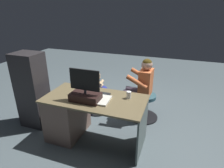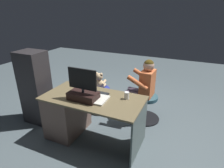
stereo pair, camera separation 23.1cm
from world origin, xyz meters
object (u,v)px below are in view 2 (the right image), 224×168
cup (127,95)px  office_chair_teddy (100,97)px  computer_mouse (79,90)px  monitor (83,92)px  tv_remote (72,95)px  desk (73,112)px  teddy_bear (99,81)px  person (142,85)px  visitor_chair (146,106)px  keyboard (95,93)px

cup → office_chair_teddy: cup is taller
computer_mouse → monitor: bearing=136.6°
tv_remote → computer_mouse: bearing=-101.8°
computer_mouse → office_chair_teddy: bearing=-88.0°
monitor → office_chair_teddy: 1.11m
cup → desk: bearing=10.5°
desk → computer_mouse: bearing=-127.4°
tv_remote → teddy_bear: size_ratio=0.47×
desk → cup: 0.94m
computer_mouse → person: person is taller
tv_remote → visitor_chair: (-0.90, -0.94, -0.47)m
cup → person: 0.72m
keyboard → teddy_bear: size_ratio=1.31×
keyboard → cup: size_ratio=4.06×
keyboard → visitor_chair: 1.08m
desk → cup: (-0.84, -0.16, 0.39)m
teddy_bear → tv_remote: bearing=90.9°
keyboard → monitor: bearing=77.7°
keyboard → tv_remote: (0.28, 0.19, -0.00)m
computer_mouse → person: bearing=-136.1°
keyboard → office_chair_teddy: (0.30, -0.69, -0.46)m
person → computer_mouse: bearing=43.9°
tv_remote → person: person is taller
cup → visitor_chair: size_ratio=0.20×
monitor → tv_remote: bearing=-11.3°
keyboard → person: bearing=-125.3°
monitor → keyboard: monitor is taller
desk → visitor_chair: 1.30m
monitor → computer_mouse: 0.32m
person → desk: bearing=44.7°
tv_remote → person: 1.24m
office_chair_teddy → cup: bearing=140.2°
desk → tv_remote: (-0.06, 0.07, 0.34)m
tv_remote → office_chair_teddy: size_ratio=0.31×
visitor_chair → computer_mouse: bearing=41.1°
keyboard → person: person is taller
cup → office_chair_teddy: (0.79, -0.66, -0.50)m
office_chair_teddy → visitor_chair: 0.91m
computer_mouse → person: size_ratio=0.08×
tv_remote → teddy_bear: teddy_bear is taller
computer_mouse → visitor_chair: bearing=-138.9°
visitor_chair → desk: bearing=42.2°
visitor_chair → person: person is taller
tv_remote → office_chair_teddy: (0.01, -0.88, -0.46)m
teddy_bear → visitor_chair: size_ratio=0.61×
cup → office_chair_teddy: 1.15m
visitor_chair → teddy_bear: bearing=2.7°
tv_remote → monitor: bearing=160.7°
desk → person: 1.26m
monitor → keyboard: size_ratio=1.08×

